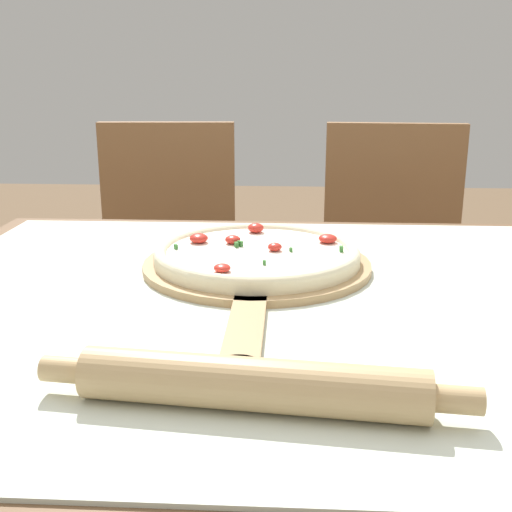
{
  "coord_description": "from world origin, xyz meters",
  "views": [
    {
      "loc": [
        0.02,
        -0.86,
        1.04
      ],
      "look_at": [
        -0.03,
        0.11,
        0.76
      ],
      "focal_mm": 45.0,
      "sensor_mm": 36.0,
      "label": 1
    }
  ],
  "objects_px": {
    "pizza_peel": "(256,269)",
    "pizza": "(257,254)",
    "chair_left": "(167,261)",
    "chair_right": "(391,265)",
    "rolling_pin": "(252,384)"
  },
  "relations": [
    {
      "from": "pizza_peel",
      "to": "chair_left",
      "type": "distance_m",
      "value": 0.82
    },
    {
      "from": "chair_left",
      "to": "chair_right",
      "type": "distance_m",
      "value": 0.63
    },
    {
      "from": "pizza",
      "to": "chair_right",
      "type": "relative_size",
      "value": 0.37
    },
    {
      "from": "chair_right",
      "to": "pizza_peel",
      "type": "bearing_deg",
      "value": -110.27
    },
    {
      "from": "pizza_peel",
      "to": "chair_right",
      "type": "height_order",
      "value": "chair_right"
    },
    {
      "from": "pizza",
      "to": "chair_right",
      "type": "distance_m",
      "value": 0.82
    },
    {
      "from": "pizza",
      "to": "pizza_peel",
      "type": "bearing_deg",
      "value": -89.71
    },
    {
      "from": "pizza_peel",
      "to": "pizza",
      "type": "relative_size",
      "value": 1.77
    },
    {
      "from": "pizza",
      "to": "rolling_pin",
      "type": "height_order",
      "value": "rolling_pin"
    },
    {
      "from": "pizza",
      "to": "rolling_pin",
      "type": "xyz_separation_m",
      "value": [
        0.02,
        -0.45,
        0.0
      ]
    },
    {
      "from": "pizza",
      "to": "chair_left",
      "type": "relative_size",
      "value": 0.37
    },
    {
      "from": "pizza_peel",
      "to": "chair_right",
      "type": "distance_m",
      "value": 0.83
    },
    {
      "from": "chair_left",
      "to": "pizza_peel",
      "type": "bearing_deg",
      "value": -71.55
    },
    {
      "from": "pizza",
      "to": "chair_right",
      "type": "bearing_deg",
      "value": 64.81
    },
    {
      "from": "pizza",
      "to": "chair_right",
      "type": "height_order",
      "value": "chair_right"
    }
  ]
}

